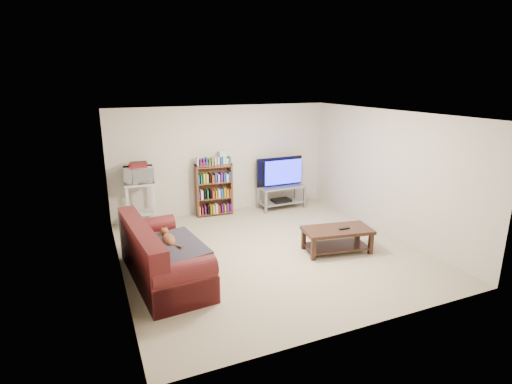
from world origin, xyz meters
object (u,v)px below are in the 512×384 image
sofa (159,260)px  coffee_table (337,236)px  tv_stand (281,193)px  bookshelf (214,189)px

sofa → coffee_table: bearing=-8.6°
coffee_table → tv_stand: size_ratio=1.17×
sofa → bookshelf: 3.08m
sofa → coffee_table: size_ratio=1.73×
sofa → tv_stand: sofa is taller
coffee_table → tv_stand: (0.22, 2.61, 0.06)m
tv_stand → bookshelf: (-1.60, 0.16, 0.24)m
tv_stand → coffee_table: bearing=-96.2°
sofa → coffee_table: (3.06, -0.19, -0.02)m
coffee_table → bookshelf: 3.10m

